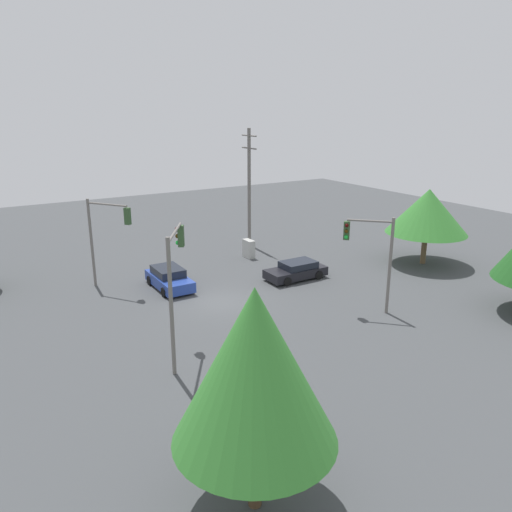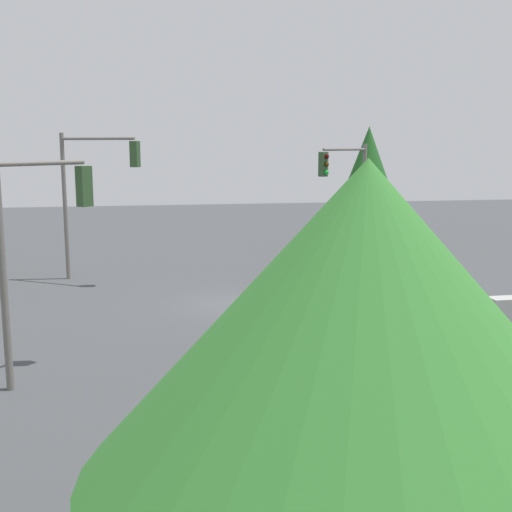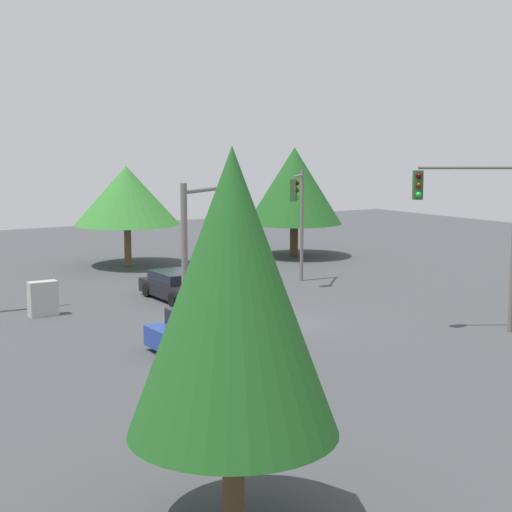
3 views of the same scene
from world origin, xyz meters
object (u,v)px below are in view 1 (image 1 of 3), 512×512
Objects in this scene: sedan_dark at (296,270)px; traffic_signal_cross at (372,248)px; electrical_cabinet at (249,249)px; sedan_blue at (169,278)px; traffic_signal_aux at (106,229)px; traffic_signal_main at (175,272)px.

sedan_dark is 7.55m from traffic_signal_cross.
sedan_dark is 3.01× the size of electrical_cabinet.
traffic_signal_aux is at bearing -31.13° from sedan_blue.
traffic_signal_main is at bearing 70.64° from sedan_blue.
sedan_blue is 2.96× the size of electrical_cabinet.
sedan_blue is 10.44m from traffic_signal_main.
traffic_signal_main is at bearing 43.08° from traffic_signal_cross.
traffic_signal_aux is (1.99, 3.29, 3.33)m from sedan_blue.
electrical_cabinet is (3.27, -8.00, 0.05)m from sedan_blue.
traffic_signal_main is at bearing 138.03° from electrical_cabinet.
sedan_dark is at bearing -29.50° from traffic_signal_main.
traffic_signal_cross is (-6.83, -0.19, 3.21)m from sedan_dark.
sedan_blue is 0.67× the size of traffic_signal_main.
sedan_blue is 13.20m from traffic_signal_cross.
traffic_signal_aux is (11.68, 11.69, 0.18)m from traffic_signal_cross.
electrical_cabinet is (12.50, -11.24, -3.60)m from traffic_signal_main.
electrical_cabinet is at bearing -157.77° from sedan_blue.
sedan_blue is 0.75× the size of traffic_signal_cross.
traffic_signal_cross reaches higher than sedan_blue.
sedan_dark is 0.68× the size of traffic_signal_main.
traffic_signal_main is 4.44× the size of electrical_cabinet.
sedan_blue is at bearing -3.76° from traffic_signal_cross.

